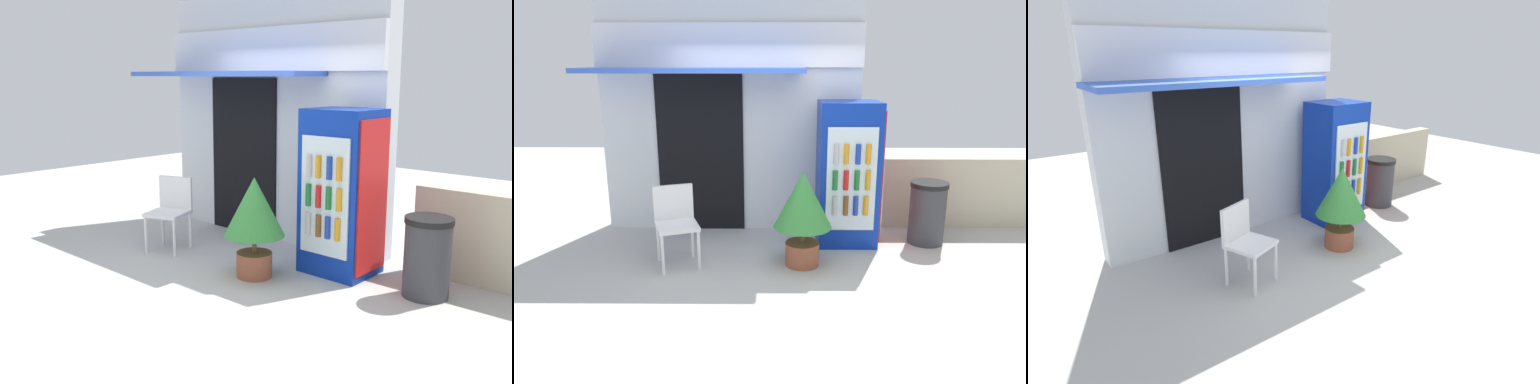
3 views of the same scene
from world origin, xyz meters
The scene contains 7 objects.
ground centered at (0.00, 0.00, 0.00)m, with size 16.00×16.00×0.00m, color beige.
storefront_building centered at (-0.56, 1.57, 1.65)m, with size 3.50×1.13×3.20m.
drink_cooler centered at (0.98, 0.97, 0.91)m, with size 0.76×0.70×1.81m.
plastic_chair centered at (-1.08, 0.26, 0.54)m, with size 0.58×0.58×0.91m.
potted_plant_near_shop centered at (0.37, 0.21, 0.70)m, with size 0.66×0.66×1.10m.
trash_bin centered at (2.02, 0.93, 0.41)m, with size 0.47×0.47×0.81m.
stone_boundary_wall centered at (2.87, 1.61, 0.49)m, with size 2.59×0.21×0.99m, color beige.
Camera 3 is at (-3.20, -3.26, 2.53)m, focal length 28.40 mm.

